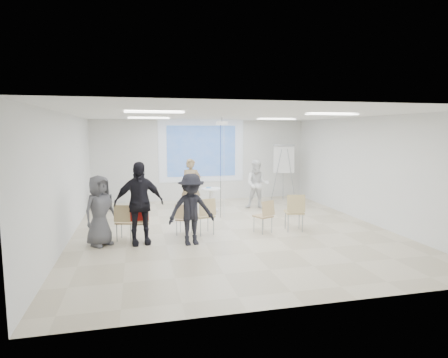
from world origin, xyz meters
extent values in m
cube|color=beige|center=(0.00, 0.00, -0.05)|extent=(8.00, 9.00, 0.10)
cube|color=white|center=(0.00, 0.00, 3.05)|extent=(8.00, 9.00, 0.10)
cube|color=silver|center=(0.00, 4.55, 1.50)|extent=(8.00, 0.10, 3.00)
cube|color=silver|center=(-4.05, 0.00, 1.50)|extent=(0.10, 9.00, 3.00)
cube|color=silver|center=(4.05, 0.00, 1.50)|extent=(0.10, 9.00, 3.00)
cube|color=silver|center=(0.00, 4.49, 1.85)|extent=(3.20, 0.01, 2.30)
cube|color=#3665B9|center=(0.00, 4.47, 1.85)|extent=(2.60, 0.01, 1.90)
cylinder|color=silver|center=(-0.06, 2.37, 0.03)|extent=(0.53, 0.53, 0.05)
cylinder|color=white|center=(-0.06, 2.37, 0.37)|extent=(0.15, 0.15, 0.68)
cylinder|color=white|center=(-0.06, 2.37, 0.73)|extent=(0.73, 0.73, 0.04)
cube|color=white|center=(-0.01, 2.33, 0.76)|extent=(0.22, 0.15, 0.01)
cube|color=#3F88BF|center=(-0.13, 2.45, 0.77)|extent=(0.18, 0.23, 0.02)
imported|color=#9B825F|center=(-0.72, 2.30, 0.98)|extent=(0.81, 0.63, 1.96)
imported|color=white|center=(1.53, 2.44, 0.91)|extent=(1.07, 0.97, 1.82)
cube|color=white|center=(-0.54, 2.55, 1.29)|extent=(0.06, 0.12, 0.04)
cube|color=white|center=(1.35, 2.69, 1.23)|extent=(0.08, 0.13, 0.04)
cube|color=tan|center=(-2.68, -0.36, 0.44)|extent=(0.51, 0.51, 0.04)
cube|color=tan|center=(-2.73, -0.55, 0.69)|extent=(0.42, 0.20, 0.39)
cylinder|color=gray|center=(-2.88, -0.48, 0.22)|extent=(0.03, 0.03, 0.43)
cylinder|color=#93969B|center=(-2.57, -0.57, 0.22)|extent=(0.03, 0.03, 0.43)
cylinder|color=#95989D|center=(-2.79, -0.16, 0.22)|extent=(0.03, 0.03, 0.43)
cylinder|color=#969A9F|center=(-2.47, -0.25, 0.22)|extent=(0.03, 0.03, 0.43)
cube|color=tan|center=(-2.36, -0.42, 0.42)|extent=(0.44, 0.44, 0.04)
cube|color=tan|center=(-2.33, -0.61, 0.65)|extent=(0.40, 0.13, 0.37)
cylinder|color=gray|center=(-2.49, -0.60, 0.20)|extent=(0.02, 0.02, 0.41)
cylinder|color=gray|center=(-2.18, -0.56, 0.20)|extent=(0.02, 0.02, 0.41)
cylinder|color=#95989D|center=(-2.53, -0.28, 0.20)|extent=(0.02, 0.02, 0.41)
cylinder|color=#919499|center=(-2.22, -0.24, 0.20)|extent=(0.02, 0.02, 0.41)
cube|color=tan|center=(-1.26, -0.18, 0.40)|extent=(0.49, 0.49, 0.04)
cube|color=tan|center=(-1.33, -0.34, 0.62)|extent=(0.37, 0.22, 0.35)
cylinder|color=gray|center=(-1.46, -0.26, 0.19)|extent=(0.03, 0.03, 0.39)
cylinder|color=gray|center=(-1.18, -0.38, 0.19)|extent=(0.03, 0.03, 0.39)
cylinder|color=gray|center=(-1.34, 0.01, 0.19)|extent=(0.03, 0.03, 0.39)
cylinder|color=gray|center=(-1.06, -0.11, 0.19)|extent=(0.03, 0.03, 0.39)
cube|color=tan|center=(-0.76, -0.27, 0.47)|extent=(0.52, 0.52, 0.04)
cube|color=tan|center=(-0.72, -0.47, 0.73)|extent=(0.44, 0.18, 0.42)
cylinder|color=gray|center=(-0.89, -0.48, 0.23)|extent=(0.03, 0.03, 0.46)
cylinder|color=gray|center=(-0.55, -0.40, 0.23)|extent=(0.03, 0.03, 0.46)
cylinder|color=gray|center=(-0.97, -0.14, 0.23)|extent=(0.03, 0.03, 0.46)
cylinder|color=#92949A|center=(-0.63, -0.06, 0.23)|extent=(0.03, 0.03, 0.46)
cube|color=tan|center=(0.73, -0.47, 0.43)|extent=(0.52, 0.52, 0.04)
cube|color=tan|center=(0.81, -0.64, 0.66)|extent=(0.40, 0.23, 0.38)
cylinder|color=gray|center=(0.65, -0.68, 0.21)|extent=(0.03, 0.03, 0.42)
cylinder|color=#919398|center=(0.94, -0.55, 0.21)|extent=(0.03, 0.03, 0.42)
cylinder|color=gray|center=(0.52, -0.38, 0.21)|extent=(0.03, 0.03, 0.42)
cylinder|color=gray|center=(0.81, -0.25, 0.21)|extent=(0.03, 0.03, 0.42)
cube|color=tan|center=(1.58, -0.48, 0.49)|extent=(0.54, 0.54, 0.04)
cube|color=tan|center=(1.54, -0.69, 0.77)|extent=(0.47, 0.18, 0.44)
cylinder|color=#94979C|center=(1.36, -0.62, 0.24)|extent=(0.03, 0.03, 0.48)
cylinder|color=gray|center=(1.72, -0.69, 0.24)|extent=(0.03, 0.03, 0.48)
cylinder|color=gray|center=(1.43, -0.26, 0.24)|extent=(0.03, 0.03, 0.48)
cylinder|color=#95979D|center=(1.80, -0.33, 0.24)|extent=(0.03, 0.03, 0.48)
cube|color=#B31A16|center=(-2.36, -0.64, 0.72)|extent=(0.42, 0.14, 0.39)
imported|color=black|center=(-1.26, -0.16, 0.43)|extent=(0.35, 0.31, 0.02)
imported|color=black|center=(-2.36, -0.76, 1.09)|extent=(1.36, 0.93, 2.19)
imported|color=black|center=(-1.20, -1.07, 0.93)|extent=(1.28, 0.81, 1.86)
imported|color=#545358|center=(-3.23, -0.67, 0.90)|extent=(1.04, 1.02, 1.80)
cylinder|color=#93979C|center=(2.66, 3.61, 0.98)|extent=(0.29, 0.33, 1.93)
cylinder|color=gray|center=(3.18, 3.45, 0.98)|extent=(0.42, 0.13, 1.93)
cylinder|color=gray|center=(3.02, 3.87, 0.98)|extent=(0.15, 0.42, 1.92)
cube|color=white|center=(2.96, 3.66, 1.58)|extent=(0.79, 0.44, 1.08)
cube|color=gray|center=(2.97, 3.70, 2.07)|extent=(0.77, 0.30, 0.07)
cube|color=black|center=(-3.46, 3.46, 0.25)|extent=(0.46, 0.38, 0.44)
cube|color=gray|center=(-3.46, 3.46, 0.57)|extent=(0.32, 0.28, 0.19)
cylinder|color=black|center=(-3.63, 3.31, 0.03)|extent=(0.06, 0.06, 0.05)
cylinder|color=black|center=(-3.27, 3.33, 0.03)|extent=(0.06, 0.06, 0.05)
cylinder|color=black|center=(-3.64, 3.58, 0.03)|extent=(0.06, 0.06, 0.05)
cylinder|color=black|center=(-3.29, 3.60, 0.03)|extent=(0.06, 0.06, 0.05)
cube|color=white|center=(0.10, 1.50, 2.82)|extent=(0.30, 0.25, 0.10)
cylinder|color=gray|center=(0.10, 1.50, 2.93)|extent=(0.04, 0.04, 0.14)
cylinder|color=black|center=(0.04, 1.42, 1.39)|extent=(0.01, 0.01, 2.77)
cylinder|color=white|center=(0.14, 1.40, 1.39)|extent=(0.01, 0.01, 2.77)
cube|color=white|center=(-2.00, 2.00, 2.97)|extent=(1.20, 0.30, 0.02)
cube|color=white|center=(2.00, 2.00, 2.97)|extent=(1.20, 0.30, 0.02)
cube|color=white|center=(-2.00, -1.50, 2.97)|extent=(1.20, 0.30, 0.02)
cube|color=white|center=(2.00, -1.50, 2.97)|extent=(1.20, 0.30, 0.02)
camera|label=1|loc=(-2.38, -9.37, 2.58)|focal=30.00mm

